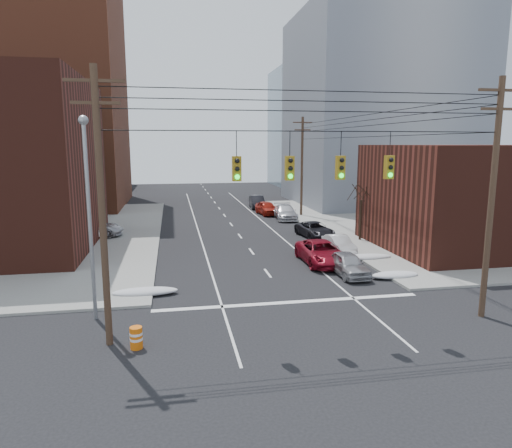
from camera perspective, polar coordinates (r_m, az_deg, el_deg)
name	(u,v)px	position (r m, az deg, el deg)	size (l,w,h in m)	color
ground	(333,360)	(18.26, 9.56, -16.45)	(160.00, 160.00, 0.00)	black
sidewalk_ne	(488,221)	(54.12, 27.01, 0.38)	(40.00, 40.00, 0.15)	gray
building_brick_tall	(21,88)	(66.25, -27.32, 14.91)	(24.00, 20.00, 30.00)	brown
building_brick_far	(59,155)	(91.60, -23.41, 7.88)	(22.00, 18.00, 12.00)	#491E16
building_office	(378,111)	(65.65, 15.06, 13.52)	(22.00, 20.00, 25.00)	gray
building_glass	(328,128)	(90.41, 9.00, 11.72)	(20.00, 18.00, 22.00)	gray
building_storefront	(485,197)	(39.53, 26.67, 3.00)	(16.00, 12.00, 8.00)	#491E16
utility_pole_left	(102,204)	(18.66, -18.75, 2.37)	(2.20, 0.28, 11.00)	#473323
utility_pole_right	(492,195)	(23.34, 27.41, 3.20)	(2.20, 0.28, 11.00)	#473323
utility_pole_far	(302,165)	(51.39, 5.76, 7.38)	(2.20, 0.28, 11.00)	#473323
traffic_signals	(315,166)	(19.23, 7.43, 7.16)	(17.00, 0.42, 2.02)	black
street_light	(88,201)	(21.79, -20.21, 2.66)	(0.44, 0.44, 9.32)	gray
bare_tree	(361,214)	(38.94, 12.94, 1.22)	(2.09, 2.20, 4.93)	black
snow_nw	(145,292)	(25.61, -13.68, -8.22)	(3.50, 1.08, 0.42)	silver
snow_ne	(395,275)	(29.18, 16.97, -6.12)	(3.00, 1.08, 0.42)	silver
snow_east_far	(364,257)	(33.09, 13.41, -4.06)	(4.00, 1.08, 0.42)	silver
red_pickup	(322,253)	(31.49, 8.19, -3.55)	(2.55, 5.53, 1.54)	maroon
parked_car_a	(348,264)	(29.03, 11.42, -4.93)	(1.68, 4.17, 1.42)	#9D9DA1
parked_car_b	(339,244)	(34.79, 10.33, -2.51)	(1.38, 3.97, 1.31)	silver
parked_car_c	(315,230)	(40.25, 7.37, -0.71)	(2.21, 4.79, 1.33)	black
parked_car_d	(285,212)	(49.57, 3.68, 1.49)	(2.17, 5.33, 1.55)	silver
parked_car_e	(267,208)	(52.74, 1.37, 2.02)	(1.83, 4.54, 1.55)	maroon
parked_car_f	(257,202)	(58.29, 0.11, 2.80)	(1.66, 4.76, 1.57)	black
lot_car_a	(72,229)	(41.70, -21.97, -0.62)	(1.66, 4.75, 1.57)	white
lot_car_b	(92,228)	(41.93, -19.86, -0.49)	(2.46, 5.34, 1.48)	#AEADB2
lot_car_c	(6,248)	(36.99, -28.80, -2.64)	(1.79, 4.40, 1.28)	black
lot_car_d	(42,228)	(44.16, -25.14, -0.51)	(1.45, 3.61, 1.23)	#A7A7AB
construction_barrel	(136,337)	(19.36, -14.75, -13.55)	(0.65, 0.65, 0.89)	#DF600B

